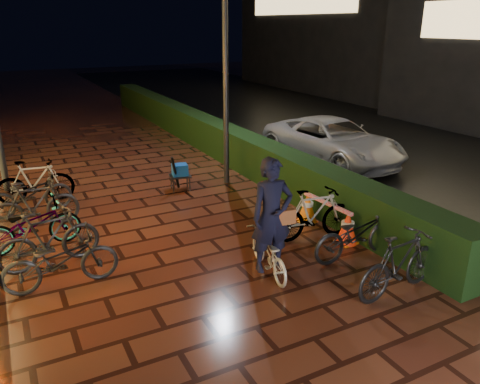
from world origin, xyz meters
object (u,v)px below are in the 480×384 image
cart_assembly (180,171)px  traffic_barrier (326,217)px  van (333,141)px  cyclist (270,233)px

cart_assembly → traffic_barrier: bearing=-65.0°
van → cart_assembly: bearing=176.7°
cyclist → cart_assembly: cyclist is taller
van → traffic_barrier: van is taller
cyclist → traffic_barrier: (1.85, 0.92, -0.42)m
traffic_barrier → cyclist: bearing=-153.5°
cyclist → cart_assembly: size_ratio=2.11×
traffic_barrier → cart_assembly: size_ratio=1.67×
van → traffic_barrier: bearing=-136.1°
traffic_barrier → cart_assembly: bearing=115.0°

